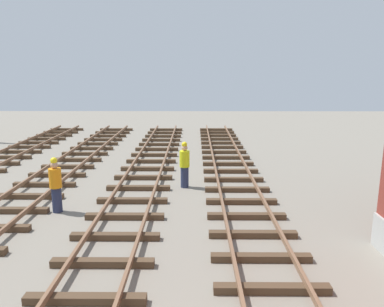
{
  "coord_description": "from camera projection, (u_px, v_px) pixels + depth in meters",
  "views": [
    {
      "loc": [
        -0.73,
        -3.17,
        4.66
      ],
      "look_at": [
        -0.83,
        9.09,
        1.94
      ],
      "focal_mm": 35.52,
      "sensor_mm": 36.0,
      "label": 1
    }
  ],
  "objects": [
    {
      "name": "track_worker_distant",
      "position": [
        185.0,
        165.0,
        15.16
      ],
      "size": [
        0.4,
        0.4,
        1.87
      ],
      "color": "#262D4C",
      "rests_on": "ground"
    },
    {
      "name": "track_worker_foreground",
      "position": [
        56.0,
        185.0,
        12.5
      ],
      "size": [
        0.4,
        0.4,
        1.87
      ],
      "color": "#262D4C",
      "rests_on": "ground"
    }
  ]
}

